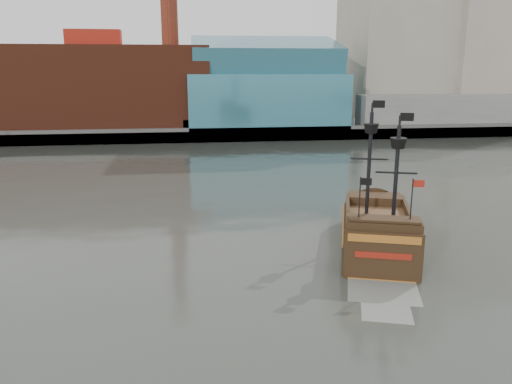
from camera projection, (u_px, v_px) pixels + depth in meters
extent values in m
plane|color=#2B2E29|center=(278.00, 288.00, 30.50)|extent=(400.00, 400.00, 0.00)
cube|color=slate|center=(210.00, 120.00, 118.72)|extent=(220.00, 60.00, 2.00)
cube|color=#4C4C49|center=(217.00, 135.00, 90.28)|extent=(220.00, 1.00, 2.60)
cube|color=#612817|center=(97.00, 87.00, 94.56)|extent=(42.00, 18.00, 15.00)
cube|color=teal|center=(265.00, 100.00, 97.42)|extent=(30.00, 16.00, 10.00)
cube|color=#9D9582|center=(397.00, 11.00, 106.61)|extent=(20.00, 22.00, 46.00)
cube|color=#9E9185|center=(484.00, 30.00, 106.08)|extent=(18.00, 18.00, 38.00)
cube|color=#9D9582|center=(408.00, 6.00, 123.54)|extent=(24.00, 20.00, 52.00)
cube|color=slate|center=(457.00, 110.00, 99.02)|extent=(40.00, 6.00, 6.00)
cube|color=teal|center=(265.00, 58.00, 95.49)|extent=(28.00, 14.94, 8.78)
cube|color=black|center=(377.00, 240.00, 37.27)|extent=(8.37, 12.83, 2.57)
cube|color=#51341E|center=(378.00, 221.00, 36.92)|extent=(7.54, 11.55, 0.30)
cube|color=black|center=(375.00, 200.00, 41.38)|extent=(4.74, 3.56, 0.99)
cube|color=black|center=(383.00, 234.00, 31.82)|extent=(4.96, 2.96, 1.78)
cube|color=black|center=(383.00, 262.00, 31.34)|extent=(4.69, 1.73, 3.96)
cube|color=#A76220|center=(384.00, 239.00, 30.82)|extent=(4.26, 1.45, 0.50)
cube|color=maroon|center=(383.00, 256.00, 31.08)|extent=(3.32, 1.14, 0.40)
cylinder|color=black|center=(369.00, 164.00, 37.51)|extent=(0.35, 0.35, 7.72)
cylinder|color=black|center=(396.00, 178.00, 34.17)|extent=(0.35, 0.35, 7.13)
cone|color=black|center=(371.00, 128.00, 36.86)|extent=(1.37, 1.37, 0.69)
cone|color=black|center=(398.00, 143.00, 33.59)|extent=(1.37, 1.37, 0.69)
cube|color=black|center=(379.00, 104.00, 36.35)|extent=(0.86, 0.30, 0.54)
cube|color=black|center=(407.00, 117.00, 33.09)|extent=(0.86, 0.30, 0.54)
cube|color=gray|center=(383.00, 291.00, 30.03)|extent=(5.10, 4.69, 0.02)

